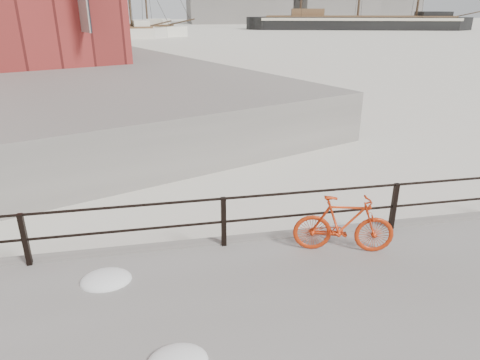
{
  "coord_description": "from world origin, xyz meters",
  "views": [
    {
      "loc": [
        -8.08,
        -7.25,
        4.59
      ],
      "look_at": [
        -6.36,
        1.5,
        1.0
      ],
      "focal_mm": 32.0,
      "sensor_mm": 36.0,
      "label": 1
    }
  ],
  "objects_px": {
    "schooner_left": "(100,39)",
    "bicycle": "(344,224)",
    "barque_black": "(356,30)",
    "schooner_mid": "(112,36)"
  },
  "relations": [
    {
      "from": "bicycle",
      "to": "barque_black",
      "type": "height_order",
      "value": "barque_black"
    },
    {
      "from": "schooner_mid",
      "to": "schooner_left",
      "type": "height_order",
      "value": "schooner_mid"
    },
    {
      "from": "schooner_left",
      "to": "bicycle",
      "type": "bearing_deg",
      "value": -89.06
    },
    {
      "from": "barque_black",
      "to": "schooner_left",
      "type": "height_order",
      "value": "barque_black"
    },
    {
      "from": "bicycle",
      "to": "schooner_mid",
      "type": "distance_m",
      "value": 77.45
    },
    {
      "from": "bicycle",
      "to": "schooner_mid",
      "type": "bearing_deg",
      "value": 113.16
    },
    {
      "from": "bicycle",
      "to": "schooner_mid",
      "type": "relative_size",
      "value": 0.06
    },
    {
      "from": "bicycle",
      "to": "schooner_mid",
      "type": "height_order",
      "value": "schooner_mid"
    },
    {
      "from": "bicycle",
      "to": "barque_black",
      "type": "bearing_deg",
      "value": 80.16
    },
    {
      "from": "barque_black",
      "to": "schooner_mid",
      "type": "height_order",
      "value": "barque_black"
    }
  ]
}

